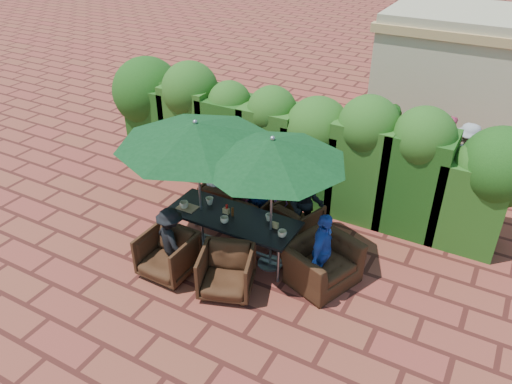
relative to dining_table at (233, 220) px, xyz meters
The scene contains 32 objects.
ground 0.68m from the dining_table, ahead, with size 80.00×80.00×0.00m, color maroon.
dining_table is the anchor object (origin of this frame).
umbrella_left 1.66m from the dining_table, behind, with size 2.68×2.68×2.46m.
umbrella_right 1.71m from the dining_table, ahead, with size 2.38×2.38×2.46m.
chair_far_left 1.30m from the dining_table, 128.46° to the left, with size 0.78×0.73×0.80m, color black.
chair_far_mid 0.97m from the dining_table, 96.23° to the left, with size 0.67×0.63×0.69m, color black.
chair_far_right 1.31m from the dining_table, 50.90° to the left, with size 0.75×0.70×0.77m, color black.
chair_near_left 1.25m from the dining_table, 121.84° to the right, with size 0.83×0.78×0.85m, color black.
chair_near_right 1.07m from the dining_table, 64.68° to the right, with size 0.83×0.77×0.85m, color black.
chair_end_right 1.69m from the dining_table, ahead, with size 1.11×0.72×0.97m, color black.
adult_far_left 1.28m from the dining_table, 136.52° to the left, with size 0.68×0.40×1.38m, color white.
adult_far_mid 1.03m from the dining_table, 92.09° to the left, with size 0.50×0.41×1.39m, color #2046B1.
adult_far_right 1.38m from the dining_table, 47.45° to the left, with size 0.68×0.41×1.41m, color black.
adult_near_left 1.12m from the dining_table, 124.92° to the right, with size 0.78×0.36×1.21m, color black.
adult_end_right 1.71m from the dining_table, ahead, with size 0.80×0.40×1.37m, color #2046B1.
child_left 1.06m from the dining_table, 108.64° to the left, with size 0.30×0.24×0.83m, color #D64B79.
child_right 1.17m from the dining_table, 69.63° to the left, with size 0.30×0.24×0.83m, color #93479B.
pedestrian_a 4.40m from the dining_table, 69.59° to the left, with size 1.58×0.56×1.69m, color #2D8022.
pedestrian_b 5.21m from the dining_table, 59.41° to the left, with size 0.73×0.45×1.53m, color #D64B79.
pedestrian_c 5.25m from the dining_table, 53.04° to the left, with size 0.99×0.46×1.55m, color gray.
cup_a 0.93m from the dining_table, 168.57° to the right, with size 0.16×0.16×0.13m, color beige.
cup_b 0.60m from the dining_table, 165.82° to the left, with size 0.14×0.14×0.13m, color beige.
cup_c 0.26m from the dining_table, 96.09° to the right, with size 0.15×0.15×0.12m, color beige.
cup_d 0.65m from the dining_table, 18.72° to the left, with size 0.13×0.13×0.12m, color beige.
cup_e 1.03m from the dining_table, ahead, with size 0.15×0.15×0.12m, color beige.
ketchup_bottle 0.22m from the dining_table, 161.32° to the left, with size 0.04×0.04×0.17m, color #B20C0A.
sauce_bottle 0.16m from the dining_table, 118.04° to the left, with size 0.04×0.04×0.17m, color #4C230C.
serving_tray 0.86m from the dining_table, 169.49° to the right, with size 0.35×0.25×0.02m, color #A4754F.
number_block_left 0.20m from the dining_table, 166.76° to the left, with size 0.12×0.06×0.10m, color tan.
number_block_right 0.81m from the dining_table, ahead, with size 0.12×0.06×0.10m, color tan.
hedge_wall 2.42m from the dining_table, 92.31° to the left, with size 9.10×1.60×2.52m.
building 7.90m from the dining_table, 63.03° to the left, with size 6.20×3.08×3.20m.
Camera 1 is at (3.77, -6.08, 5.63)m, focal length 35.00 mm.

